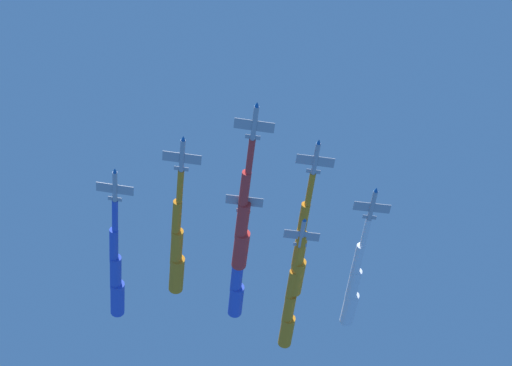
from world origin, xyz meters
name	(u,v)px	position (x,y,z in m)	size (l,w,h in m)	color
jet_lead	(243,220)	(5.00, -9.62, 174.27)	(18.87, 48.63, 3.86)	#9EA3AD
jet_port_inner	(300,249)	(-5.41, -25.59, 177.46)	(18.73, 49.59, 3.85)	#9EA3AD
jet_starboard_inner	(177,246)	(22.33, -16.34, 175.39)	(19.01, 48.64, 3.83)	#9EA3AD
jet_port_mid	(237,276)	(10.81, -29.43, 175.20)	(17.20, 45.22, 3.83)	#9EA3AD
jet_starboard_mid	(354,284)	(-16.35, -39.09, 175.90)	(17.75, 46.78, 3.79)	#9EA3AD
jet_port_outer	(116,272)	(39.53, -23.13, 176.21)	(19.01, 48.81, 3.88)	#9EA3AD
jet_starboard_outer	(290,308)	(0.98, -45.93, 176.60)	(17.92, 47.01, 3.83)	#9EA3AD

